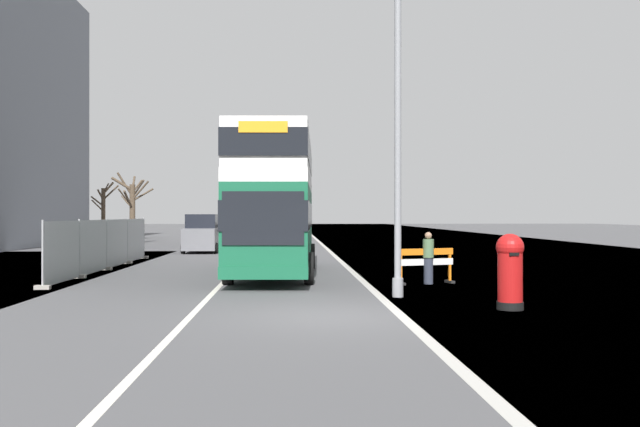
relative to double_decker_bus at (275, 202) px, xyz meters
name	(u,v)px	position (x,y,z in m)	size (l,w,h in m)	color
ground	(353,318)	(1.87, -9.74, -2.68)	(140.00, 280.00, 0.10)	#4C4C4F
double_decker_bus	(275,202)	(0.00, 0.00, 0.00)	(3.11, 10.75, 4.95)	#145638
lamppost_foreground	(398,125)	(3.35, -6.56, 1.90)	(0.29, 0.70, 9.55)	gray
red_pillar_postbox	(510,268)	(5.53, -8.98, -1.68)	(0.63, 0.63, 1.73)	black
roadworks_barrier	(426,261)	(4.76, -3.28, -1.93)	(1.91, 0.95, 1.11)	orange
construction_site_fence	(106,245)	(-6.64, 2.50, -1.67)	(0.44, 13.80, 2.02)	#A8AAAD
car_oncoming_near	(203,235)	(-4.45, 14.66, -1.61)	(2.02, 4.21, 2.18)	slate
car_receding_mid	(215,230)	(-4.79, 24.62, -1.60)	(2.02, 4.02, 2.18)	slate
bare_tree_far_verge_near	(104,209)	(-15.51, 34.78, 0.01)	(2.45, 2.56, 5.03)	#4C3D2D
bare_tree_far_verge_mid	(132,209)	(-11.11, 26.16, -0.05)	(2.85, 3.01, 5.09)	#4C3D2D
bare_tree_far_verge_far	(133,207)	(-12.75, 33.60, 0.20)	(3.03, 2.94, 5.75)	#4C3D2D
pedestrian_at_kerb	(428,258)	(4.83, -3.32, -1.82)	(0.34, 0.34, 1.62)	#2D3342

